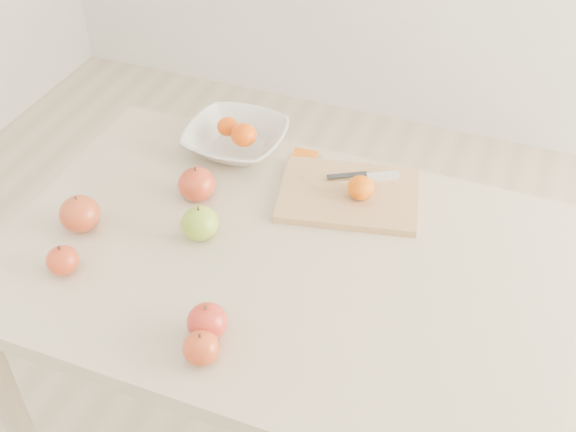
% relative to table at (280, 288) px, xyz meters
% --- Properties ---
extents(table, '(1.20, 0.80, 0.75)m').
position_rel_table_xyz_m(table, '(0.00, 0.00, 0.00)').
color(table, beige).
rests_on(table, ground).
extents(cutting_board, '(0.36, 0.29, 0.02)m').
position_rel_table_xyz_m(cutting_board, '(0.08, 0.24, 0.11)').
color(cutting_board, tan).
rests_on(cutting_board, table).
extents(board_tangerine, '(0.06, 0.06, 0.05)m').
position_rel_table_xyz_m(board_tangerine, '(0.11, 0.23, 0.14)').
color(board_tangerine, '#DC5507').
rests_on(board_tangerine, cutting_board).
extents(fruit_bowl, '(0.25, 0.25, 0.06)m').
position_rel_table_xyz_m(fruit_bowl, '(-0.24, 0.32, 0.13)').
color(fruit_bowl, silver).
rests_on(fruit_bowl, table).
extents(bowl_tangerine_near, '(0.05, 0.05, 0.05)m').
position_rel_table_xyz_m(bowl_tangerine_near, '(-0.27, 0.33, 0.16)').
color(bowl_tangerine_near, '#DB5007').
rests_on(bowl_tangerine_near, fruit_bowl).
extents(bowl_tangerine_far, '(0.06, 0.06, 0.06)m').
position_rel_table_xyz_m(bowl_tangerine_far, '(-0.21, 0.30, 0.16)').
color(bowl_tangerine_far, '#DD4207').
rests_on(bowl_tangerine_far, fruit_bowl).
extents(orange_peel_a, '(0.06, 0.05, 0.01)m').
position_rel_table_xyz_m(orange_peel_a, '(-0.07, 0.34, 0.10)').
color(orange_peel_a, orange).
rests_on(orange_peel_a, table).
extents(orange_peel_b, '(0.06, 0.05, 0.01)m').
position_rel_table_xyz_m(orange_peel_b, '(-0.01, 0.25, 0.10)').
color(orange_peel_b, '#D0560E').
rests_on(orange_peel_b, table).
extents(paring_knife, '(0.16, 0.08, 0.01)m').
position_rel_table_xyz_m(paring_knife, '(0.12, 0.31, 0.12)').
color(paring_knife, silver).
rests_on(paring_knife, cutting_board).
extents(apple_green, '(0.08, 0.08, 0.07)m').
position_rel_table_xyz_m(apple_green, '(-0.18, -0.00, 0.14)').
color(apple_green, '#649C21').
rests_on(apple_green, table).
extents(apple_red_c, '(0.07, 0.07, 0.06)m').
position_rel_table_xyz_m(apple_red_c, '(-0.03, -0.30, 0.13)').
color(apple_red_c, '#9F0F0F').
rests_on(apple_red_c, table).
extents(apple_red_a, '(0.09, 0.09, 0.08)m').
position_rel_table_xyz_m(apple_red_a, '(-0.25, 0.11, 0.14)').
color(apple_red_a, '#9A090B').
rests_on(apple_red_a, table).
extents(apple_red_d, '(0.07, 0.07, 0.06)m').
position_rel_table_xyz_m(apple_red_d, '(-0.40, -0.20, 0.13)').
color(apple_red_d, '#A61924').
rests_on(apple_red_d, table).
extents(apple_red_e, '(0.08, 0.08, 0.07)m').
position_rel_table_xyz_m(apple_red_e, '(-0.05, -0.25, 0.13)').
color(apple_red_e, maroon).
rests_on(apple_red_e, table).
extents(apple_red_b, '(0.09, 0.09, 0.08)m').
position_rel_table_xyz_m(apple_red_b, '(-0.44, -0.07, 0.14)').
color(apple_red_b, maroon).
rests_on(apple_red_b, table).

